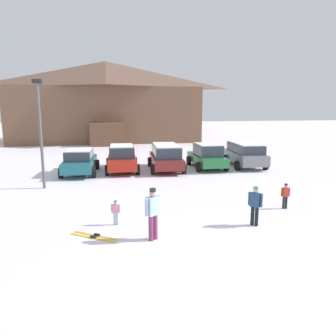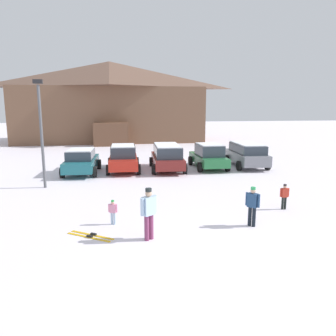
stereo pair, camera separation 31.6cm
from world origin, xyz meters
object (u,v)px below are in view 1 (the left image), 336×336
at_px(parked_red_sedan, 122,158).
at_px(ski_lodge, 106,101).
at_px(parked_grey_wagon, 245,154).
at_px(skier_child_in_pink_snowsuit, 116,211).
at_px(parked_green_coupe, 207,156).
at_px(skier_teen_in_navy_coat, 255,204).
at_px(pair_of_skis, 94,236).
at_px(lamp_post, 40,128).
at_px(skier_adult_in_blue_parka, 153,211).
at_px(skier_child_in_red_jacket, 285,195).
at_px(parked_maroon_van, 166,156).
at_px(parked_teal_hatchback, 80,161).

bearing_deg(parked_red_sedan, ski_lodge, 92.67).
relative_size(parked_grey_wagon, skier_child_in_pink_snowsuit, 5.08).
bearing_deg(parked_green_coupe, skier_teen_in_navy_coat, -98.19).
distance_m(parked_red_sedan, pair_of_skis, 11.03).
bearing_deg(lamp_post, skier_adult_in_blue_parka, -58.57).
relative_size(skier_teen_in_navy_coat, skier_adult_in_blue_parka, 0.84).
bearing_deg(skier_child_in_red_jacket, parked_green_coupe, 93.23).
distance_m(skier_teen_in_navy_coat, skier_child_in_pink_snowsuit, 4.90).
relative_size(skier_child_in_pink_snowsuit, skier_adult_in_blue_parka, 0.53).
height_order(ski_lodge, skier_child_in_red_jacket, ski_lodge).
height_order(parked_maroon_van, parked_grey_wagon, parked_maroon_van).
bearing_deg(lamp_post, parked_maroon_van, 28.04).
bearing_deg(skier_teen_in_navy_coat, parked_red_sedan, 110.96).
height_order(ski_lodge, parked_teal_hatchback, ski_lodge).
bearing_deg(parked_grey_wagon, lamp_post, -162.46).
relative_size(parked_red_sedan, skier_teen_in_navy_coat, 3.23).
distance_m(skier_child_in_red_jacket, skier_child_in_pink_snowsuit, 6.90).
distance_m(parked_green_coupe, skier_child_in_red_jacket, 9.20).
bearing_deg(skier_child_in_pink_snowsuit, parked_teal_hatchback, 101.74).
bearing_deg(parked_teal_hatchback, skier_teen_in_navy_coat, -56.92).
bearing_deg(skier_child_in_red_jacket, ski_lodge, 103.90).
bearing_deg(skier_teen_in_navy_coat, pair_of_skis, -179.31).
relative_size(parked_maroon_van, skier_child_in_red_jacket, 4.42).
distance_m(parked_teal_hatchback, pair_of_skis, 10.55).
relative_size(parked_grey_wagon, skier_child_in_red_jacket, 4.33).
relative_size(parked_maroon_van, parked_grey_wagon, 1.02).
relative_size(parked_maroon_van, pair_of_skis, 3.00).
xyz_separation_m(parked_grey_wagon, pair_of_skis, (-9.82, -10.97, -0.87)).
bearing_deg(skier_teen_in_navy_coat, skier_adult_in_blue_parka, -170.54).
distance_m(parked_grey_wagon, skier_child_in_red_jacket, 9.59).
bearing_deg(parked_red_sedan, pair_of_skis, -97.12).
height_order(skier_child_in_red_jacket, pair_of_skis, skier_child_in_red_jacket).
distance_m(parked_maroon_van, pair_of_skis, 11.53).
xyz_separation_m(ski_lodge, pair_of_skis, (-0.45, -30.50, -4.71)).
bearing_deg(pair_of_skis, lamp_post, 111.59).
bearing_deg(ski_lodge, parked_maroon_van, -79.25).
height_order(parked_maroon_van, pair_of_skis, parked_maroon_van).
bearing_deg(parked_teal_hatchback, parked_maroon_van, 2.71).
relative_size(skier_child_in_pink_snowsuit, pair_of_skis, 0.58).
relative_size(parked_teal_hatchback, parked_red_sedan, 0.96).
bearing_deg(skier_child_in_pink_snowsuit, parked_red_sedan, 86.30).
distance_m(parked_red_sedan, lamp_post, 6.11).
distance_m(parked_red_sedan, parked_maroon_van, 2.85).
relative_size(parked_red_sedan, skier_child_in_red_jacket, 4.33).
distance_m(parked_teal_hatchback, parked_grey_wagon, 11.08).
bearing_deg(skier_child_in_pink_snowsuit, pair_of_skis, -125.73).
relative_size(parked_maroon_van, lamp_post, 0.85).
xyz_separation_m(skier_child_in_red_jacket, lamp_post, (-10.35, 5.34, 2.47)).
bearing_deg(ski_lodge, parked_teal_hatchback, -94.82).
height_order(parked_teal_hatchback, skier_child_in_pink_snowsuit, parked_teal_hatchback).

